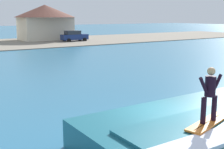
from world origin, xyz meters
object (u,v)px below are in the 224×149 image
Objects in this scene: wave_crest at (205,129)px; house_gabled_white at (45,19)px; surfboard at (209,122)px; car_far_shore at (74,36)px; surfer at (210,92)px.

house_gabled_white reaches higher than wave_crest.
house_gabled_white is (11.86, 45.72, 3.23)m from wave_crest.
surfboard is 43.77m from car_far_shore.
car_far_shore is at bearing -61.92° from house_gabled_white.
house_gabled_white is at bearing 75.46° from wave_crest.
surfer reaches higher than car_far_shore.
surfer reaches higher than wave_crest.
house_gabled_white reaches higher than car_far_shore.
car_far_shore is 0.42× the size of house_gabled_white.
wave_crest is at bearing -104.54° from house_gabled_white.
car_far_shore is at bearing 69.15° from surfer.
surfer is 43.83m from car_far_shore.
surfboard reaches higher than wave_crest.
wave_crest is 1.91m from surfer.
wave_crest is 1.19m from surfboard.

